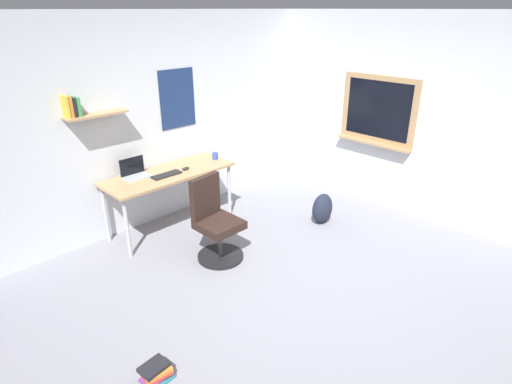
# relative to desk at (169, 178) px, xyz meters

# --- Properties ---
(ground_plane) EXTENTS (5.20, 5.20, 0.00)m
(ground_plane) POSITION_rel_desk_xyz_m (0.15, -2.06, -0.69)
(ground_plane) COLOR gray
(ground_plane) RESTS_ON ground
(wall_back) EXTENTS (5.00, 0.30, 2.60)m
(wall_back) POSITION_rel_desk_xyz_m (0.15, 0.39, 0.62)
(wall_back) COLOR silver
(wall_back) RESTS_ON ground
(wall_right) EXTENTS (0.22, 5.00, 2.60)m
(wall_right) POSITION_rel_desk_xyz_m (2.60, -2.03, 0.61)
(wall_right) COLOR silver
(wall_right) RESTS_ON ground
(desk) EXTENTS (1.63, 0.63, 0.76)m
(desk) POSITION_rel_desk_xyz_m (0.00, 0.00, 0.00)
(desk) COLOR tan
(desk) RESTS_ON ground
(office_chair) EXTENTS (0.52, 0.52, 0.95)m
(office_chair) POSITION_rel_desk_xyz_m (-0.05, -0.94, -0.28)
(office_chair) COLOR black
(office_chair) RESTS_ON ground
(laptop) EXTENTS (0.31, 0.21, 0.23)m
(laptop) POSITION_rel_desk_xyz_m (-0.37, 0.15, 0.13)
(laptop) COLOR #ADAFB5
(laptop) RESTS_ON desk
(keyboard) EXTENTS (0.37, 0.13, 0.02)m
(keyboard) POSITION_rel_desk_xyz_m (-0.08, -0.08, 0.08)
(keyboard) COLOR black
(keyboard) RESTS_ON desk
(computer_mouse) EXTENTS (0.10, 0.06, 0.03)m
(computer_mouse) POSITION_rel_desk_xyz_m (0.20, -0.08, 0.09)
(computer_mouse) COLOR #262628
(computer_mouse) RESTS_ON desk
(coffee_mug) EXTENTS (0.08, 0.08, 0.09)m
(coffee_mug) POSITION_rel_desk_xyz_m (0.72, -0.03, 0.12)
(coffee_mug) COLOR #334CA5
(coffee_mug) RESTS_ON desk
(backpack) EXTENTS (0.32, 0.22, 0.41)m
(backpack) POSITION_rel_desk_xyz_m (1.46, -1.29, -0.48)
(backpack) COLOR #1E2333
(backpack) RESTS_ON ground
(book_stack_on_floor) EXTENTS (0.24, 0.20, 0.15)m
(book_stack_on_floor) POSITION_rel_desk_xyz_m (-1.51, -1.97, -0.61)
(book_stack_on_floor) COLOR teal
(book_stack_on_floor) RESTS_ON ground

